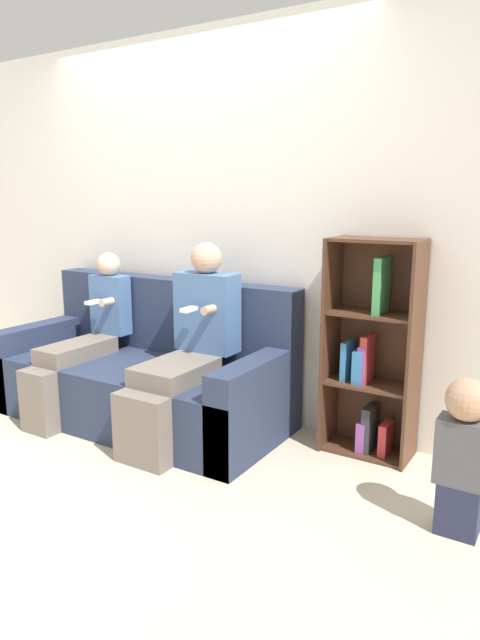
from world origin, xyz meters
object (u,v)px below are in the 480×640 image
bookshelf (373,356)px  couch (145,376)px  child_seated (83,338)px  adult_seated (187,344)px  toddler_standing (463,451)px

bookshelf → couch: bearing=-168.4°
child_seated → bookshelf: bearing=13.7°
child_seated → couch: bearing=21.1°
couch → adult_seated: adult_seated is taller
adult_seated → child_seated: (-0.86, -0.04, -0.07)m
child_seated → bookshelf: (1.87, 0.46, 0.04)m
toddler_standing → bookshelf: (-0.63, 0.62, 0.19)m
couch → adult_seated: (0.45, -0.12, 0.31)m
child_seated → bookshelf: 1.93m
adult_seated → couch: bearing=165.1°
child_seated → bookshelf: size_ratio=0.87×
child_seated → toddler_standing: child_seated is taller
adult_seated → bookshelf: 1.10m
toddler_standing → couch: bearing=171.4°
child_seated → toddler_standing: 2.51m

